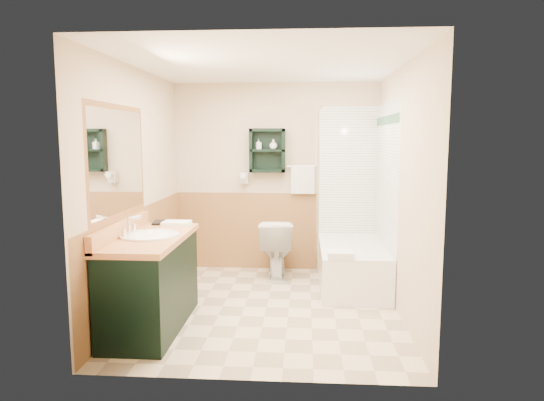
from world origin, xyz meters
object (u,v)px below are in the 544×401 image
(toilet, at_px, (276,248))
(vanity_book, at_px, (153,212))
(wall_shelf, at_px, (267,150))
(bathtub, at_px, (352,265))
(vanity, at_px, (151,282))
(soap_bottle_a, at_px, (259,147))
(hair_dryer, at_px, (244,178))
(soap_bottle_b, at_px, (273,145))

(toilet, relative_size, vanity_book, 3.08)
(wall_shelf, relative_size, bathtub, 0.37)
(vanity, relative_size, bathtub, 0.89)
(toilet, bearing_deg, soap_bottle_a, -51.56)
(vanity, bearing_deg, toilet, 59.00)
(hair_dryer, xyz_separation_m, bathtub, (1.33, -0.63, -0.96))
(vanity, bearing_deg, wall_shelf, 65.80)
(bathtub, bearing_deg, hair_dryer, 154.63)
(toilet, bearing_deg, hair_dryer, -38.05)
(wall_shelf, relative_size, vanity_book, 2.33)
(soap_bottle_a, relative_size, soap_bottle_b, 1.03)
(hair_dryer, bearing_deg, vanity, -106.44)
(soap_bottle_b, bearing_deg, toilet, -79.21)
(wall_shelf, distance_m, vanity, 2.46)
(soap_bottle_a, bearing_deg, soap_bottle_b, 0.00)
(bathtub, bearing_deg, wall_shelf, 149.52)
(toilet, bearing_deg, bathtub, 158.19)
(wall_shelf, relative_size, hair_dryer, 2.29)
(hair_dryer, distance_m, soap_bottle_b, 0.56)
(toilet, bearing_deg, wall_shelf, -67.72)
(hair_dryer, xyz_separation_m, toilet, (0.43, -0.31, -0.84))
(bathtub, xyz_separation_m, toilet, (-0.89, 0.32, 0.11))
(soap_bottle_a, bearing_deg, hair_dryer, 170.99)
(hair_dryer, xyz_separation_m, soap_bottle_a, (0.19, -0.03, 0.39))
(vanity_book, bearing_deg, wall_shelf, 42.87)
(wall_shelf, xyz_separation_m, vanity_book, (-1.06, -1.37, -0.59))
(hair_dryer, relative_size, bathtub, 0.16)
(hair_dryer, height_order, vanity, hair_dryer)
(toilet, bearing_deg, soap_bottle_b, -81.46)
(vanity_book, height_order, soap_bottle_a, soap_bottle_a)
(vanity, xyz_separation_m, soap_bottle_b, (0.97, 1.99, 1.19))
(hair_dryer, height_order, vanity_book, hair_dryer)
(vanity, bearing_deg, vanity_book, 104.88)
(vanity, distance_m, bathtub, 2.38)
(bathtub, relative_size, soap_bottle_b, 11.89)
(bathtub, distance_m, soap_bottle_b, 1.77)
(soap_bottle_b, bearing_deg, bathtub, -32.25)
(bathtub, relative_size, soap_bottle_a, 11.53)
(soap_bottle_a, distance_m, soap_bottle_b, 0.19)
(wall_shelf, bearing_deg, hair_dryer, 175.24)
(vanity_book, xyz_separation_m, soap_bottle_b, (1.14, 1.37, 0.65))
(hair_dryer, distance_m, vanity_book, 1.61)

